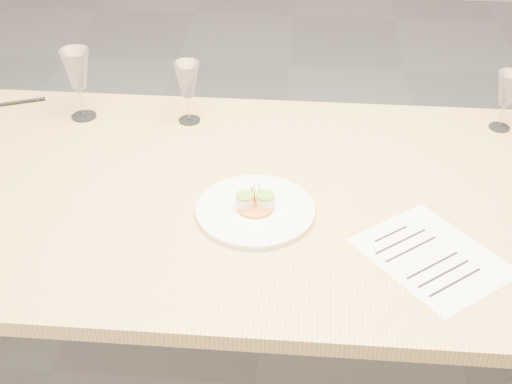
# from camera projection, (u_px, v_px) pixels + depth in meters

# --- Properties ---
(dining_table) EXTENTS (2.40, 1.00, 0.75)m
(dining_table) POSITION_uv_depth(u_px,v_px,m) (256.00, 213.00, 1.86)
(dining_table) COLOR tan
(dining_table) RESTS_ON ground
(dinner_plate) EXTENTS (0.29, 0.29, 0.08)m
(dinner_plate) POSITION_uv_depth(u_px,v_px,m) (255.00, 209.00, 1.74)
(dinner_plate) COLOR white
(dinner_plate) RESTS_ON dining_table
(recipe_sheet) EXTENTS (0.39, 0.40, 0.00)m
(recipe_sheet) POSITION_uv_depth(u_px,v_px,m) (432.00, 257.00, 1.62)
(recipe_sheet) COLOR white
(recipe_sheet) RESTS_ON dining_table
(ballpoint_pen) EXTENTS (0.15, 0.07, 0.01)m
(ballpoint_pen) POSITION_uv_depth(u_px,v_px,m) (19.00, 102.00, 2.21)
(ballpoint_pen) COLOR black
(ballpoint_pen) RESTS_ON dining_table
(wine_glass_0) EXTENTS (0.09, 0.09, 0.21)m
(wine_glass_0) POSITION_uv_depth(u_px,v_px,m) (77.00, 71.00, 2.06)
(wine_glass_0) COLOR white
(wine_glass_0) RESTS_ON dining_table
(wine_glass_1) EXTENTS (0.07, 0.07, 0.19)m
(wine_glass_1) POSITION_uv_depth(u_px,v_px,m) (187.00, 81.00, 2.05)
(wine_glass_1) COLOR white
(wine_glass_1) RESTS_ON dining_table
(wine_glass_2) EXTENTS (0.07, 0.07, 0.18)m
(wine_glass_2) POSITION_uv_depth(u_px,v_px,m) (508.00, 90.00, 2.02)
(wine_glass_2) COLOR white
(wine_glass_2) RESTS_ON dining_table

